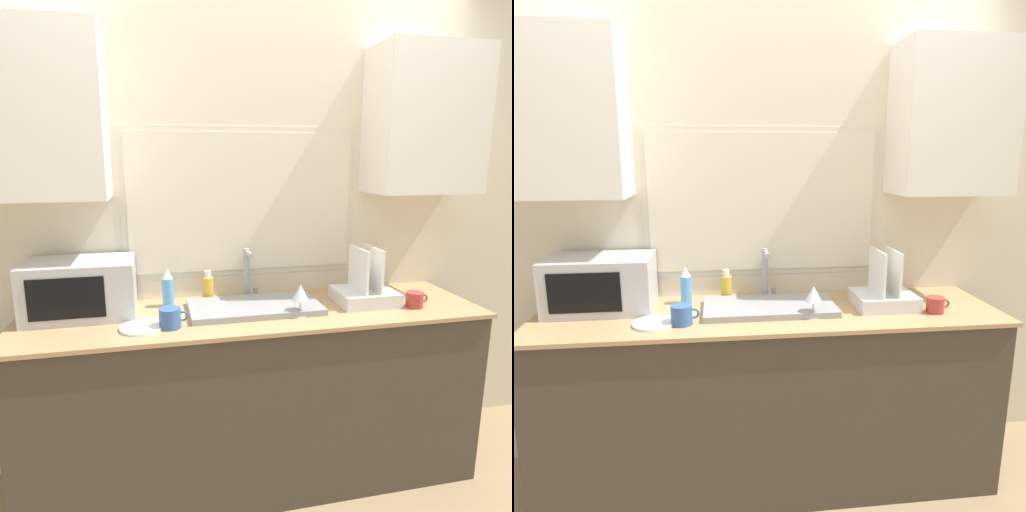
# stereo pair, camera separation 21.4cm
# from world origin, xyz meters

# --- Properties ---
(countertop) EXTENTS (2.25, 0.62, 0.91)m
(countertop) POSITION_xyz_m (0.00, 0.29, 0.46)
(countertop) COLOR #42382D
(countertop) RESTS_ON ground_plane
(wall_back) EXTENTS (6.00, 0.38, 2.60)m
(wall_back) POSITION_xyz_m (0.00, 0.58, 1.42)
(wall_back) COLOR beige
(wall_back) RESTS_ON ground_plane
(sink_basin) EXTENTS (0.64, 0.33, 0.03)m
(sink_basin) POSITION_xyz_m (-0.00, 0.31, 0.93)
(sink_basin) COLOR gray
(sink_basin) RESTS_ON countertop
(faucet) EXTENTS (0.08, 0.14, 0.27)m
(faucet) POSITION_xyz_m (0.00, 0.49, 1.06)
(faucet) COLOR #99999E
(faucet) RESTS_ON countertop
(microwave) EXTENTS (0.50, 0.32, 0.27)m
(microwave) POSITION_xyz_m (-0.82, 0.41, 1.05)
(microwave) COLOR #B2B2B7
(microwave) RESTS_ON countertop
(dish_rack) EXTENTS (0.30, 0.26, 0.29)m
(dish_rack) POSITION_xyz_m (0.58, 0.29, 0.97)
(dish_rack) COLOR silver
(dish_rack) RESTS_ON countertop
(spray_bottle) EXTENTS (0.06, 0.06, 0.19)m
(spray_bottle) POSITION_xyz_m (-0.41, 0.45, 1.01)
(spray_bottle) COLOR #4C99D8
(spray_bottle) RESTS_ON countertop
(soap_bottle) EXTENTS (0.06, 0.06, 0.16)m
(soap_bottle) POSITION_xyz_m (-0.21, 0.51, 0.98)
(soap_bottle) COLOR gold
(soap_bottle) RESTS_ON countertop
(mug_near_sink) EXTENTS (0.13, 0.10, 0.09)m
(mug_near_sink) POSITION_xyz_m (-0.41, 0.15, 0.96)
(mug_near_sink) COLOR #335999
(mug_near_sink) RESTS_ON countertop
(wine_glass) EXTENTS (0.08, 0.08, 0.15)m
(wine_glass) POSITION_xyz_m (0.19, 0.17, 1.02)
(wine_glass) COLOR silver
(wine_glass) RESTS_ON countertop
(mug_by_rack) EXTENTS (0.12, 0.09, 0.08)m
(mug_by_rack) POSITION_xyz_m (0.79, 0.17, 0.95)
(mug_by_rack) COLOR #A53833
(mug_by_rack) RESTS_ON countertop
(small_plate) EXTENTS (0.19, 0.19, 0.01)m
(small_plate) POSITION_xyz_m (-0.54, 0.16, 0.92)
(small_plate) COLOR white
(small_plate) RESTS_ON countertop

